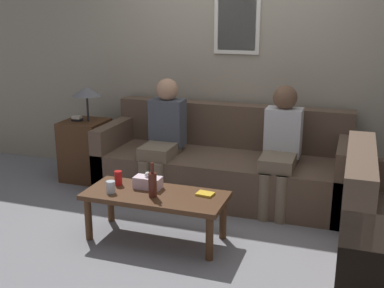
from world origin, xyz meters
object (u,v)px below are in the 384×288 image
couch_main (223,166)px  person_left (163,133)px  wine_bottle (153,184)px  drinking_glass (111,187)px  coffee_table (155,200)px  person_right (281,143)px

couch_main → person_left: size_ratio=2.10×
wine_bottle → person_left: size_ratio=0.24×
drinking_glass → wine_bottle: bearing=5.6°
wine_bottle → person_left: person_left is taller
coffee_table → wine_bottle: (0.01, -0.07, 0.17)m
person_left → person_right: 1.18m
couch_main → person_left: bearing=-162.2°
wine_bottle → drinking_glass: bearing=-174.4°
couch_main → drinking_glass: bearing=-115.9°
drinking_glass → person_left: size_ratio=0.09×
couch_main → coffee_table: size_ratio=2.13×
wine_bottle → drinking_glass: wine_bottle is taller
coffee_table → wine_bottle: size_ratio=4.09×
coffee_table → person_left: 1.06m
wine_bottle → person_right: person_right is taller
drinking_glass → coffee_table: bearing=16.8°
drinking_glass → person_right: 1.65m
couch_main → person_right: bearing=-14.3°
couch_main → person_left: person_left is taller
couch_main → coffee_table: couch_main is taller
coffee_table → drinking_glass: drinking_glass is taller
coffee_table → drinking_glass: size_ratio=11.58×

